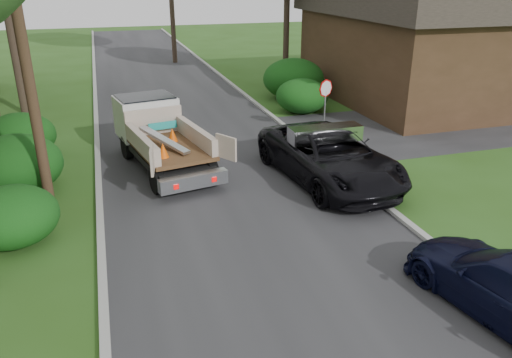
{
  "coord_description": "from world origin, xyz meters",
  "views": [
    {
      "loc": [
        -3.58,
        -9.72,
        6.52
      ],
      "look_at": [
        0.19,
        2.55,
        1.2
      ],
      "focal_mm": 35.0,
      "sensor_mm": 36.0,
      "label": 1
    }
  ],
  "objects": [
    {
      "name": "hedge_left_a",
      "position": [
        -6.2,
        3.0,
        0.77
      ],
      "size": [
        2.34,
        2.34,
        1.53
      ],
      "primitive_type": "ellipsoid",
      "color": "#0E3D0E",
      "rests_on": "ground"
    },
    {
      "name": "curb_left",
      "position": [
        -4.1,
        10.0,
        0.06
      ],
      "size": [
        0.2,
        90.0,
        0.12
      ],
      "primitive_type": "cube",
      "color": "#9E9E99",
      "rests_on": "ground"
    },
    {
      "name": "curb_right",
      "position": [
        4.1,
        10.0,
        0.06
      ],
      "size": [
        0.2,
        90.0,
        0.12
      ],
      "primitive_type": "cube",
      "color": "#9E9E99",
      "rests_on": "ground"
    },
    {
      "name": "black_pickup",
      "position": [
        3.36,
        4.5,
        0.87
      ],
      "size": [
        3.5,
        6.52,
        1.74
      ],
      "primitive_type": "imported",
      "rotation": [
        0.0,
        0.0,
        0.1
      ],
      "color": "black",
      "rests_on": "ground"
    },
    {
      "name": "ground",
      "position": [
        0.0,
        0.0,
        0.0
      ],
      "size": [
        120.0,
        120.0,
        0.0
      ],
      "primitive_type": "plane",
      "color": "#294E16",
      "rests_on": "ground"
    },
    {
      "name": "utility_pole",
      "position": [
        -5.48,
        4.98,
        5.17
      ],
      "size": [
        2.42,
        1.25,
        10.0
      ],
      "color": "#382619",
      "rests_on": "ground"
    },
    {
      "name": "road",
      "position": [
        0.0,
        10.0,
        0.0
      ],
      "size": [
        8.0,
        90.0,
        0.02
      ],
      "primitive_type": "cube",
      "color": "#28282B",
      "rests_on": "ground"
    },
    {
      "name": "hedge_left_c",
      "position": [
        -6.8,
        10.0,
        0.85
      ],
      "size": [
        2.6,
        2.6,
        1.7
      ],
      "primitive_type": "ellipsoid",
      "color": "#0E3D0E",
      "rests_on": "ground"
    },
    {
      "name": "hedge_right_a",
      "position": [
        5.8,
        13.0,
        0.85
      ],
      "size": [
        2.6,
        2.6,
        1.7
      ],
      "primitive_type": "ellipsoid",
      "color": "#0E3D0E",
      "rests_on": "ground"
    },
    {
      "name": "side_street",
      "position": [
        12.0,
        9.0,
        0.01
      ],
      "size": [
        16.0,
        7.0,
        0.02
      ],
      "primitive_type": "cube",
      "color": "#28282B",
      "rests_on": "ground"
    },
    {
      "name": "stop_sign",
      "position": [
        5.2,
        9.0,
        1.78
      ],
      "size": [
        0.71,
        0.32,
        2.48
      ],
      "color": "slate",
      "rests_on": "ground"
    },
    {
      "name": "house_right",
      "position": [
        13.0,
        14.0,
        3.16
      ],
      "size": [
        9.72,
        12.96,
        6.2
      ],
      "rotation": [
        0.0,
        0.0,
        1.57
      ],
      "color": "#3A2717",
      "rests_on": "ground"
    },
    {
      "name": "hedge_right_b",
      "position": [
        6.5,
        16.0,
        1.1
      ],
      "size": [
        3.38,
        3.38,
        2.21
      ],
      "primitive_type": "ellipsoid",
      "color": "#0E3D0E",
      "rests_on": "ground"
    },
    {
      "name": "navy_suv",
      "position": [
        3.8,
        -3.14,
        0.68
      ],
      "size": [
        2.66,
        4.93,
        1.36
      ],
      "primitive_type": "imported",
      "rotation": [
        0.0,
        0.0,
        3.31
      ],
      "color": "black",
      "rests_on": "ground"
    },
    {
      "name": "hedge_left_b",
      "position": [
        -6.5,
        6.5,
        0.94
      ],
      "size": [
        2.86,
        2.86,
        1.87
      ],
      "primitive_type": "ellipsoid",
      "color": "#0E3D0E",
      "rests_on": "ground"
    },
    {
      "name": "flatbed_truck",
      "position": [
        -1.94,
        8.11,
        1.22
      ],
      "size": [
        3.52,
        6.26,
        2.24
      ],
      "rotation": [
        0.0,
        0.0,
        0.19
      ],
      "color": "black",
      "rests_on": "ground"
    }
  ]
}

